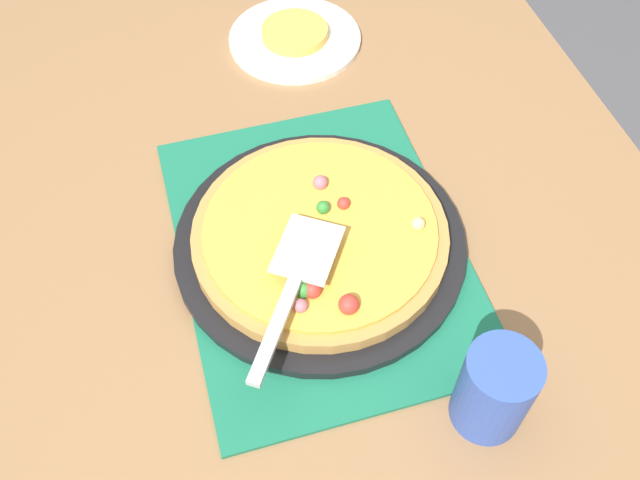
% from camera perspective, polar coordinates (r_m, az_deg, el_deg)
% --- Properties ---
extents(ground_plane, '(8.00, 8.00, 0.00)m').
position_cam_1_polar(ground_plane, '(1.60, 0.00, -16.45)').
color(ground_plane, '#4C4C51').
extents(dining_table, '(1.40, 1.00, 0.75)m').
position_cam_1_polar(dining_table, '(1.02, 0.00, -4.28)').
color(dining_table, olive).
rests_on(dining_table, ground_plane).
extents(placemat, '(0.48, 0.36, 0.01)m').
position_cam_1_polar(placemat, '(0.93, 0.00, -0.62)').
color(placemat, '#196B4C').
rests_on(placemat, dining_table).
extents(pizza_pan, '(0.38, 0.38, 0.01)m').
position_cam_1_polar(pizza_pan, '(0.92, 0.00, -0.26)').
color(pizza_pan, black).
rests_on(pizza_pan, placemat).
extents(pizza, '(0.33, 0.33, 0.04)m').
position_cam_1_polar(pizza, '(0.90, 0.02, 0.42)').
color(pizza, '#B78442').
rests_on(pizza, pizza_pan).
extents(plate_far_right, '(0.22, 0.22, 0.01)m').
position_cam_1_polar(plate_far_right, '(1.22, -2.05, 15.97)').
color(plate_far_right, white).
rests_on(plate_far_right, dining_table).
extents(served_slice_right, '(0.11, 0.11, 0.02)m').
position_cam_1_polar(served_slice_right, '(1.22, -2.06, 16.45)').
color(served_slice_right, '#EAB747').
rests_on(served_slice_right, plate_far_right).
extents(cup_far, '(0.08, 0.08, 0.12)m').
position_cam_1_polar(cup_far, '(0.79, 13.94, -11.71)').
color(cup_far, '#3351AD').
rests_on(cup_far, dining_table).
extents(pizza_server, '(0.22, 0.16, 0.01)m').
position_cam_1_polar(pizza_server, '(0.82, -2.07, -3.34)').
color(pizza_server, silver).
rests_on(pizza_server, pizza).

